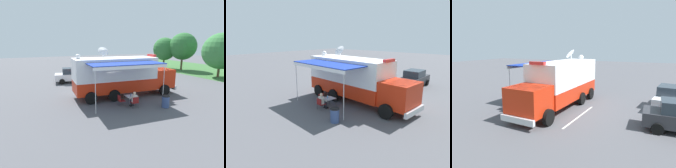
% 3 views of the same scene
% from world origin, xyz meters
% --- Properties ---
extents(ground_plane, '(100.00, 100.00, 0.00)m').
position_xyz_m(ground_plane, '(0.00, 0.00, 0.00)').
color(ground_plane, '#515156').
extents(lot_stripe, '(0.47, 4.80, 0.01)m').
position_xyz_m(lot_stripe, '(-2.08, 2.29, 0.00)').
color(lot_stripe, silver).
rests_on(lot_stripe, ground).
extents(command_truck, '(5.27, 9.64, 4.53)m').
position_xyz_m(command_truck, '(0.09, 0.74, 1.94)').
color(command_truck, red).
rests_on(command_truck, ground).
extents(folding_table, '(0.86, 0.86, 0.73)m').
position_xyz_m(folding_table, '(2.52, 0.16, 0.67)').
color(folding_table, silver).
rests_on(folding_table, ground).
extents(water_bottle, '(0.07, 0.07, 0.22)m').
position_xyz_m(water_bottle, '(2.64, 0.11, 0.83)').
color(water_bottle, '#4C99D8').
rests_on(water_bottle, folding_table).
extents(folding_chair_at_table, '(0.51, 0.51, 0.87)m').
position_xyz_m(folding_chair_at_table, '(3.32, 0.07, 0.51)').
color(folding_chair_at_table, maroon).
rests_on(folding_chair_at_table, ground).
extents(folding_chair_beside_table, '(0.51, 0.51, 0.87)m').
position_xyz_m(folding_chair_beside_table, '(2.45, -0.69, 0.51)').
color(folding_chair_beside_table, maroon).
rests_on(folding_chair_beside_table, ground).
extents(seated_responder, '(0.68, 0.58, 1.25)m').
position_xyz_m(seated_responder, '(3.13, 0.08, 0.65)').
color(seated_responder, silver).
rests_on(seated_responder, ground).
extents(trash_bin, '(0.57, 0.57, 0.91)m').
position_xyz_m(trash_bin, '(4.13, 2.27, 0.46)').
color(trash_bin, '#384C7F').
rests_on(trash_bin, ground).
extents(car_behind_truck, '(2.55, 4.45, 1.76)m').
position_xyz_m(car_behind_truck, '(-7.70, -2.00, 0.88)').
color(car_behind_truck, silver).
rests_on(car_behind_truck, ground).
extents(car_far_corner, '(4.20, 2.03, 1.76)m').
position_xyz_m(car_far_corner, '(-8.09, 2.38, 0.88)').
color(car_far_corner, '#2D2D33').
rests_on(car_far_corner, ground).
extents(tree_far_left, '(4.10, 4.10, 5.63)m').
position_xyz_m(tree_far_left, '(-12.54, 16.21, 3.57)').
color(tree_far_left, brown).
rests_on(tree_far_left, ground).
extents(tree_left_of_centre, '(4.62, 4.62, 6.38)m').
position_xyz_m(tree_left_of_centre, '(-9.80, 17.86, 4.06)').
color(tree_left_of_centre, brown).
rests_on(tree_left_of_centre, ground).
extents(tree_right_of_centre, '(4.92, 4.92, 6.07)m').
position_xyz_m(tree_right_of_centre, '(-2.39, 17.32, 3.60)').
color(tree_right_of_centre, brown).
rests_on(tree_right_of_centre, ground).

